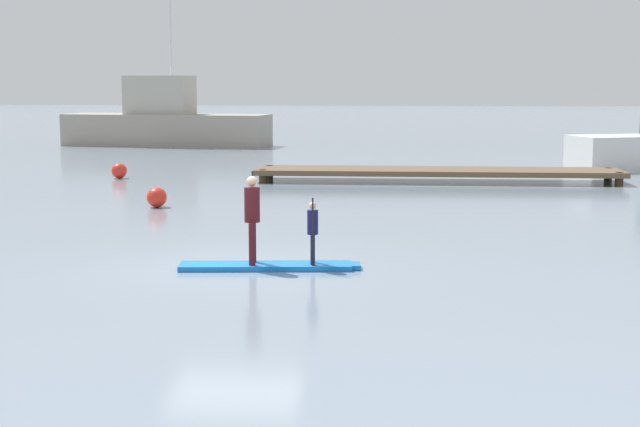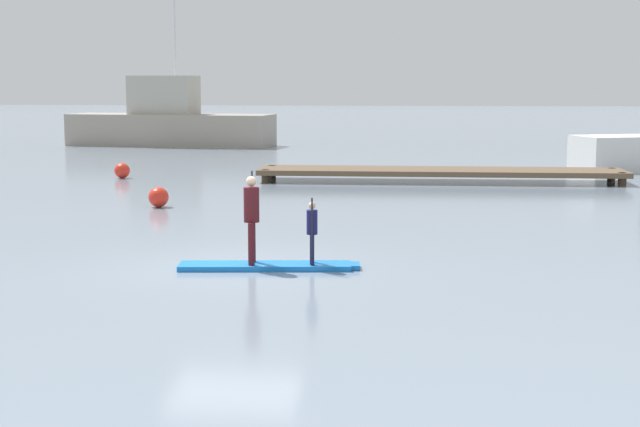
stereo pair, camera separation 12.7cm
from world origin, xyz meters
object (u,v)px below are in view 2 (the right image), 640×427
mooring_buoy_near (159,197)px  paddler_adult (252,214)px  fishing_boat_white_large (169,122)px  paddleboard_near (269,266)px  paddler_child_solo (312,229)px  mooring_buoy_mid (122,171)px

mooring_buoy_near → paddler_adult: bearing=-64.9°
fishing_boat_white_large → mooring_buoy_near: (5.86, -25.15, -0.99)m
paddleboard_near → mooring_buoy_near: (-4.29, 8.46, 0.23)m
paddler_adult → mooring_buoy_near: 9.40m
paddler_child_solo → paddleboard_near: bearing=-175.5°
fishing_boat_white_large → mooring_buoy_mid: bearing=-81.8°
paddler_adult → fishing_boat_white_large: size_ratio=0.15×
paddler_child_solo → paddler_adult: bearing=-175.6°
paddler_adult → fishing_boat_white_large: 35.04m
mooring_buoy_near → mooring_buoy_mid: 8.41m
paddleboard_near → mooring_buoy_near: size_ratio=6.07×
mooring_buoy_near → mooring_buoy_mid: size_ratio=1.01×
paddler_child_solo → mooring_buoy_near: paddler_child_solo is taller
paddleboard_near → paddler_child_solo: bearing=4.5°
mooring_buoy_mid → paddler_adult: bearing=-65.7°
paddleboard_near → mooring_buoy_near: bearing=116.9°
paddleboard_near → mooring_buoy_mid: size_ratio=6.11×
paddleboard_near → fishing_boat_white_large: 35.13m
paddler_child_solo → mooring_buoy_near: bearing=121.3°
paddler_adult → paddler_child_solo: bearing=4.4°
paddleboard_near → paddler_adult: paddler_adult is taller
paddleboard_near → paddler_child_solo: 1.08m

